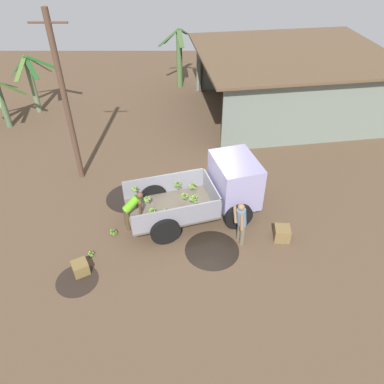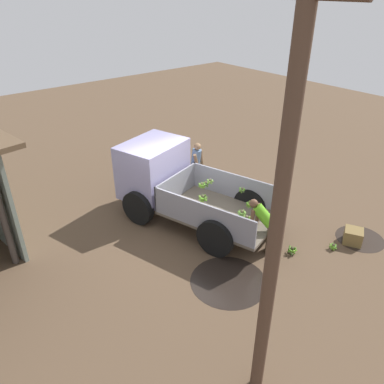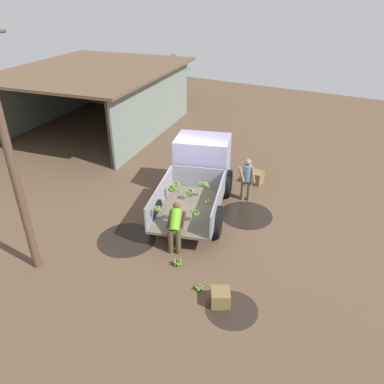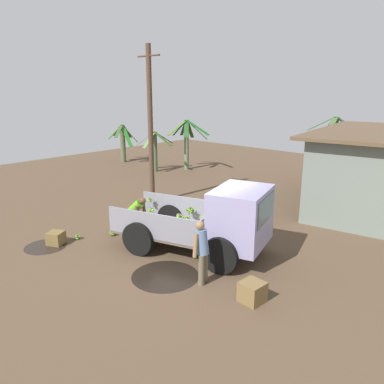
{
  "view_description": "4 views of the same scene",
  "coord_description": "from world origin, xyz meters",
  "px_view_note": "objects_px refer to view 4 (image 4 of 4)",
  "views": [
    {
      "loc": [
        -0.22,
        -10.4,
        9.0
      ],
      "look_at": [
        -0.22,
        -0.4,
        1.1
      ],
      "focal_mm": 35.0,
      "sensor_mm": 36.0,
      "label": 1
    },
    {
      "loc": [
        -7.13,
        5.43,
        6.03
      ],
      "look_at": [
        -0.71,
        0.18,
        1.4
      ],
      "focal_mm": 35.0,
      "sensor_mm": 36.0,
      "label": 2
    },
    {
      "loc": [
        -9.73,
        -5.51,
        6.81
      ],
      "look_at": [
        -0.86,
        -0.68,
        1.15
      ],
      "focal_mm": 35.0,
      "sensor_mm": 36.0,
      "label": 3
    },
    {
      "loc": [
        6.92,
        -8.02,
        4.71
      ],
      "look_at": [
        -0.98,
        0.49,
        1.49
      ],
      "focal_mm": 35.0,
      "sensor_mm": 36.0,
      "label": 4
    }
  ],
  "objects_px": {
    "cargo_truck": "(223,221)",
    "banana_bunch_on_ground_0": "(113,232)",
    "utility_pole": "(150,126)",
    "person_foreground_visitor": "(202,249)",
    "wooden_crate_1": "(252,292)",
    "person_worker_loading": "(134,214)",
    "wooden_crate_0": "(56,238)",
    "banana_bunch_on_ground_1": "(78,236)"
  },
  "relations": [
    {
      "from": "utility_pole",
      "to": "banana_bunch_on_ground_1",
      "type": "bearing_deg",
      "value": -73.46
    },
    {
      "from": "banana_bunch_on_ground_1",
      "to": "wooden_crate_0",
      "type": "bearing_deg",
      "value": -103.15
    },
    {
      "from": "utility_pole",
      "to": "banana_bunch_on_ground_0",
      "type": "bearing_deg",
      "value": -61.29
    },
    {
      "from": "wooden_crate_1",
      "to": "person_worker_loading",
      "type": "bearing_deg",
      "value": 172.89
    },
    {
      "from": "banana_bunch_on_ground_0",
      "to": "wooden_crate_1",
      "type": "distance_m",
      "value": 5.64
    },
    {
      "from": "banana_bunch_on_ground_1",
      "to": "person_worker_loading",
      "type": "bearing_deg",
      "value": 49.4
    },
    {
      "from": "cargo_truck",
      "to": "utility_pole",
      "type": "relative_size",
      "value": 0.76
    },
    {
      "from": "wooden_crate_1",
      "to": "wooden_crate_0",
      "type": "bearing_deg",
      "value": -167.34
    },
    {
      "from": "person_foreground_visitor",
      "to": "banana_bunch_on_ground_0",
      "type": "height_order",
      "value": "person_foreground_visitor"
    },
    {
      "from": "cargo_truck",
      "to": "banana_bunch_on_ground_0",
      "type": "relative_size",
      "value": 18.88
    },
    {
      "from": "banana_bunch_on_ground_0",
      "to": "banana_bunch_on_ground_1",
      "type": "xyz_separation_m",
      "value": [
        -0.57,
        -0.96,
        -0.02
      ]
    },
    {
      "from": "utility_pole",
      "to": "wooden_crate_1",
      "type": "relative_size",
      "value": 12.53
    },
    {
      "from": "utility_pole",
      "to": "person_foreground_visitor",
      "type": "xyz_separation_m",
      "value": [
        6.07,
        -3.72,
        -2.34
      ]
    },
    {
      "from": "cargo_truck",
      "to": "banana_bunch_on_ground_1",
      "type": "relative_size",
      "value": 23.76
    },
    {
      "from": "wooden_crate_0",
      "to": "wooden_crate_1",
      "type": "height_order",
      "value": "wooden_crate_1"
    },
    {
      "from": "cargo_truck",
      "to": "wooden_crate_0",
      "type": "distance_m",
      "value": 5.3
    },
    {
      "from": "utility_pole",
      "to": "banana_bunch_on_ground_0",
      "type": "height_order",
      "value": "utility_pole"
    },
    {
      "from": "cargo_truck",
      "to": "person_foreground_visitor",
      "type": "distance_m",
      "value": 1.67
    },
    {
      "from": "person_worker_loading",
      "to": "banana_bunch_on_ground_0",
      "type": "relative_size",
      "value": 5.37
    },
    {
      "from": "utility_pole",
      "to": "wooden_crate_1",
      "type": "xyz_separation_m",
      "value": [
        7.5,
        -3.58,
        -3.01
      ]
    },
    {
      "from": "cargo_truck",
      "to": "wooden_crate_1",
      "type": "distance_m",
      "value": 2.59
    },
    {
      "from": "cargo_truck",
      "to": "person_foreground_visitor",
      "type": "height_order",
      "value": "cargo_truck"
    },
    {
      "from": "utility_pole",
      "to": "person_worker_loading",
      "type": "height_order",
      "value": "utility_pole"
    },
    {
      "from": "cargo_truck",
      "to": "banana_bunch_on_ground_0",
      "type": "height_order",
      "value": "cargo_truck"
    },
    {
      "from": "wooden_crate_0",
      "to": "person_worker_loading",
      "type": "bearing_deg",
      "value": 56.7
    },
    {
      "from": "cargo_truck",
      "to": "utility_pole",
      "type": "height_order",
      "value": "utility_pole"
    },
    {
      "from": "banana_bunch_on_ground_0",
      "to": "wooden_crate_1",
      "type": "bearing_deg",
      "value": -1.92
    },
    {
      "from": "utility_pole",
      "to": "banana_bunch_on_ground_0",
      "type": "distance_m",
      "value": 4.98
    },
    {
      "from": "cargo_truck",
      "to": "person_foreground_visitor",
      "type": "bearing_deg",
      "value": -86.81
    },
    {
      "from": "banana_bunch_on_ground_1",
      "to": "cargo_truck",
      "type": "bearing_deg",
      "value": 27.44
    },
    {
      "from": "person_foreground_visitor",
      "to": "banana_bunch_on_ground_0",
      "type": "distance_m",
      "value": 4.3
    },
    {
      "from": "cargo_truck",
      "to": "person_foreground_visitor",
      "type": "relative_size",
      "value": 2.96
    },
    {
      "from": "banana_bunch_on_ground_1",
      "to": "wooden_crate_0",
      "type": "relative_size",
      "value": 0.45
    },
    {
      "from": "banana_bunch_on_ground_0",
      "to": "utility_pole",
      "type": "bearing_deg",
      "value": 118.71
    },
    {
      "from": "banana_bunch_on_ground_1",
      "to": "person_foreground_visitor",
      "type": "bearing_deg",
      "value": 7.52
    },
    {
      "from": "banana_bunch_on_ground_1",
      "to": "wooden_crate_1",
      "type": "relative_size",
      "value": 0.4
    },
    {
      "from": "banana_bunch_on_ground_0",
      "to": "wooden_crate_1",
      "type": "relative_size",
      "value": 0.5
    },
    {
      "from": "cargo_truck",
      "to": "banana_bunch_on_ground_0",
      "type": "xyz_separation_m",
      "value": [
        -3.66,
        -1.23,
        -0.98
      ]
    },
    {
      "from": "person_worker_loading",
      "to": "banana_bunch_on_ground_0",
      "type": "bearing_deg",
      "value": -167.04
    },
    {
      "from": "banana_bunch_on_ground_0",
      "to": "wooden_crate_0",
      "type": "height_order",
      "value": "wooden_crate_0"
    },
    {
      "from": "wooden_crate_1",
      "to": "cargo_truck",
      "type": "bearing_deg",
      "value": 144.34
    },
    {
      "from": "person_worker_loading",
      "to": "wooden_crate_0",
      "type": "xyz_separation_m",
      "value": [
        -1.35,
        -2.05,
        -0.6
      ]
    }
  ]
}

